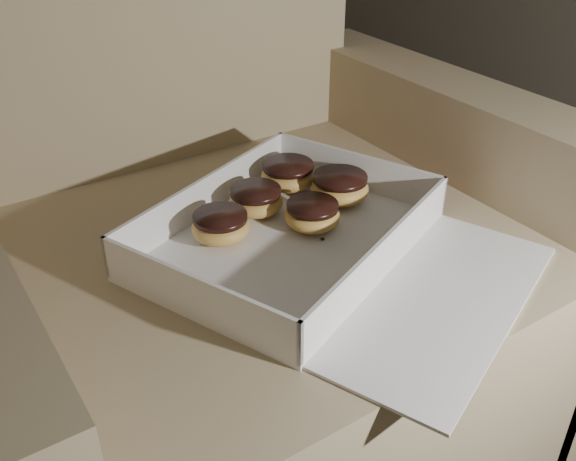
% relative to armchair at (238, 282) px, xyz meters
% --- Properties ---
extents(floor, '(4.50, 4.50, 0.00)m').
position_rel_armchair_xyz_m(floor, '(-0.14, 0.00, -0.33)').
color(floor, black).
rests_on(floor, ground).
extents(armchair, '(1.00, 0.85, 1.05)m').
position_rel_armchair_xyz_m(armchair, '(0.00, 0.00, 0.00)').
color(armchair, '#8D805A').
rests_on(armchair, floor).
extents(bakery_box, '(0.59, 0.63, 0.07)m').
position_rel_armchair_xyz_m(bakery_box, '(0.04, -0.17, 0.15)').
color(bakery_box, silver).
rests_on(bakery_box, armchair).
extents(donut_a, '(0.09, 0.09, 0.04)m').
position_rel_armchair_xyz_m(donut_a, '(-0.06, -0.07, 0.17)').
color(donut_a, gold).
rests_on(donut_a, bakery_box).
extents(donut_b, '(0.09, 0.09, 0.05)m').
position_rel_armchair_xyz_m(donut_b, '(0.12, 0.01, 0.17)').
color(donut_b, gold).
rests_on(donut_b, bakery_box).
extents(donut_c, '(0.10, 0.10, 0.05)m').
position_rel_armchair_xyz_m(donut_c, '(0.16, -0.07, 0.17)').
color(donut_c, gold).
rests_on(donut_c, bakery_box).
extents(donut_d, '(0.09, 0.09, 0.04)m').
position_rel_armchair_xyz_m(donut_d, '(0.07, -0.12, 0.17)').
color(donut_d, gold).
rests_on(donut_d, bakery_box).
extents(donut_e, '(0.09, 0.09, 0.04)m').
position_rel_armchair_xyz_m(donut_e, '(0.02, -0.03, 0.17)').
color(donut_e, gold).
rests_on(donut_e, bakery_box).
extents(crumb_a, '(0.01, 0.01, 0.00)m').
position_rel_armchair_xyz_m(crumb_a, '(0.06, -0.27, 0.15)').
color(crumb_a, black).
rests_on(crumb_a, bakery_box).
extents(crumb_b, '(0.01, 0.01, 0.00)m').
position_rel_armchair_xyz_m(crumb_b, '(0.24, -0.19, 0.15)').
color(crumb_b, black).
rests_on(crumb_b, bakery_box).
extents(crumb_c, '(0.01, 0.01, 0.00)m').
position_rel_armchair_xyz_m(crumb_c, '(0.07, -0.16, 0.15)').
color(crumb_c, black).
rests_on(crumb_c, bakery_box).
extents(crumb_d, '(0.01, 0.01, 0.00)m').
position_rel_armchair_xyz_m(crumb_d, '(-0.12, -0.29, 0.15)').
color(crumb_d, black).
rests_on(crumb_d, bakery_box).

